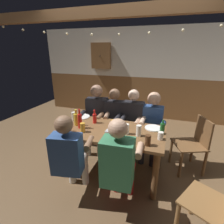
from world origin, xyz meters
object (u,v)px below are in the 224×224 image
bottle_2 (162,128)px  pint_glass_3 (67,127)px  person_4 (70,154)px  bottle_0 (95,118)px  chair_empty_near_left (194,143)px  pint_glass_5 (113,125)px  chair_empty_near_right (217,206)px  table_candle (63,127)px  person_3 (151,123)px  wall_dart_cabinet (101,56)px  pint_glass_2 (74,117)px  person_1 (113,119)px  pint_glass_4 (161,136)px  person_5 (119,163)px  person_0 (97,115)px  pint_glass_7 (139,131)px  pint_glass_0 (148,140)px  plate_1 (153,128)px  person_2 (132,121)px  bottle_1 (76,119)px  condiment_caddy (111,132)px  bottle_3 (80,121)px  pint_glass_1 (127,129)px  pint_glass_6 (83,127)px  dining_table (111,137)px  plate_0 (82,117)px

bottle_2 → pint_glass_3: bottle_2 is taller
person_4 → bottle_0: person_4 is taller
chair_empty_near_left → pint_glass_5: bearing=89.8°
chair_empty_near_right → table_candle: chair_empty_near_right is taller
person_3 → pint_glass_3: person_3 is taller
table_candle → wall_dart_cabinet: bearing=100.2°
pint_glass_2 → pint_glass_3: pint_glass_2 is taller
person_1 → table_candle: person_1 is taller
bottle_0 → pint_glass_4: bearing=-12.6°
person_5 → table_candle: bearing=153.7°
bottle_0 → wall_dart_cabinet: wall_dart_cabinet is taller
person_0 → person_5: (0.82, -1.27, -0.03)m
person_3 → pint_glass_5: bearing=54.2°
table_candle → pint_glass_7: bearing=7.9°
pint_glass_0 → pint_glass_5: bearing=151.3°
plate_1 → pint_glass_2: 1.28m
person_2 → bottle_2: bearing=136.8°
bottle_1 → pint_glass_0: (1.14, -0.27, -0.03)m
pint_glass_0 → pint_glass_5: (-0.54, 0.29, 0.01)m
person_2 → pint_glass_0: size_ratio=8.83×
person_2 → pint_glass_5: (-0.14, -0.61, 0.16)m
person_2 → chair_empty_near_left: (1.04, -0.13, -0.19)m
condiment_caddy → bottle_3: (-0.50, 0.05, 0.09)m
pint_glass_3 → pint_glass_5: pint_glass_5 is taller
pint_glass_1 → bottle_1: bearing=176.7°
condiment_caddy → pint_glass_3: 0.63m
person_3 → pint_glass_1: 0.76m
pint_glass_6 → person_4: bearing=-85.0°
dining_table → pint_glass_6: size_ratio=11.53×
chair_empty_near_left → plate_1: chair_empty_near_left is taller
bottle_1 → pint_glass_5: 0.60m
condiment_caddy → bottle_1: bearing=168.7°
person_1 → person_3: person_1 is taller
dining_table → pint_glass_4: (0.71, -0.07, 0.17)m
bottle_2 → pint_glass_1: bearing=-161.3°
dining_table → condiment_caddy: 0.20m
person_5 → pint_glass_2: bearing=139.8°
person_0 → wall_dart_cabinet: (-0.67, 1.96, 1.01)m
bottle_0 → pint_glass_1: (0.58, -0.22, -0.01)m
pint_glass_4 → pint_glass_5: bearing=172.5°
condiment_caddy → pint_glass_0: bearing=-15.2°
dining_table → chair_empty_near_left: 1.32m
table_candle → pint_glass_3: 0.11m
pint_glass_4 → pint_glass_5: size_ratio=0.70×
chair_empty_near_right → bottle_3: bottle_3 is taller
bottle_0 → bottle_1: bearing=-143.8°
chair_empty_near_left → pint_glass_0: (-0.64, -0.78, 0.34)m
chair_empty_near_left → pint_glass_4: bearing=116.2°
plate_0 → dining_table: bearing=-26.4°
person_0 → bottle_1: 0.67m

